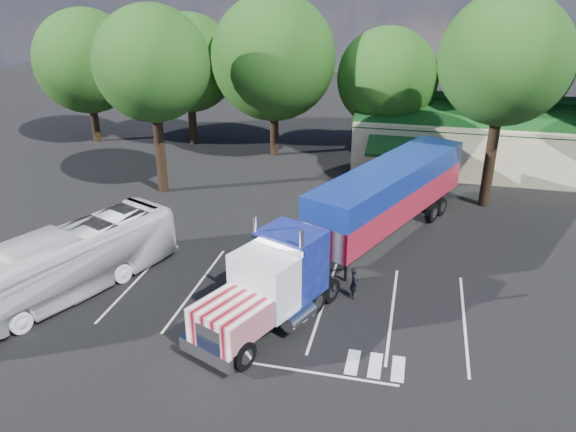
% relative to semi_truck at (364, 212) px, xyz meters
% --- Properties ---
extents(ground, '(120.00, 120.00, 0.00)m').
position_rel_semi_truck_xyz_m(ground, '(-4.39, 0.68, -2.63)').
color(ground, black).
rests_on(ground, ground).
extents(event_hall, '(24.20, 14.12, 5.55)m').
position_rel_semi_truck_xyz_m(event_hall, '(9.35, 18.49, -0.42)').
color(event_hall, beige).
rests_on(event_hall, ground).
extents(tree_row_a, '(9.00, 9.00, 11.68)m').
position_rel_semi_truck_xyz_m(tree_row_a, '(-26.39, 17.18, 4.53)').
color(tree_row_a, black).
rests_on(tree_row_a, ground).
extents(tree_row_b, '(8.40, 8.40, 11.35)m').
position_rel_semi_truck_xyz_m(tree_row_b, '(-17.39, 18.48, 4.50)').
color(tree_row_b, black).
rests_on(tree_row_b, ground).
extents(tree_row_c, '(10.00, 10.00, 13.05)m').
position_rel_semi_truck_xyz_m(tree_row_c, '(-9.39, 16.88, 5.41)').
color(tree_row_c, black).
rests_on(tree_row_c, ground).
extents(tree_row_d, '(8.00, 8.00, 10.60)m').
position_rel_semi_truck_xyz_m(tree_row_d, '(-0.39, 18.18, 3.95)').
color(tree_row_d, black).
rests_on(tree_row_d, ground).
extents(tree_row_e, '(9.60, 9.60, 12.90)m').
position_rel_semi_truck_xyz_m(tree_row_e, '(8.61, 18.68, 5.46)').
color(tree_row_e, black).
rests_on(tree_row_e, ground).
extents(tree_near_left, '(7.60, 7.60, 12.65)m').
position_rel_semi_truck_xyz_m(tree_near_left, '(-14.89, 6.68, 6.18)').
color(tree_near_left, black).
rests_on(tree_near_left, ground).
extents(tree_near_right, '(8.00, 8.00, 13.50)m').
position_rel_semi_truck_xyz_m(tree_near_right, '(7.11, 9.18, 6.83)').
color(tree_near_right, black).
rests_on(tree_near_right, ground).
extents(semi_truck, '(11.39, 21.39, 4.65)m').
position_rel_semi_truck_xyz_m(semi_truck, '(0.00, 0.00, 0.00)').
color(semi_truck, black).
rests_on(semi_truck, ground).
extents(woman, '(0.53, 0.66, 1.58)m').
position_rel_semi_truck_xyz_m(woman, '(0.11, -4.41, -1.84)').
color(woman, black).
rests_on(woman, ground).
extents(bicycle, '(0.88, 1.81, 0.91)m').
position_rel_semi_truck_xyz_m(bicycle, '(-2.59, 1.68, -2.18)').
color(bicycle, black).
rests_on(bicycle, ground).
extents(tour_bus, '(7.18, 11.89, 3.28)m').
position_rel_semi_truck_xyz_m(tour_bus, '(-13.35, -7.32, -0.99)').
color(tour_bus, silver).
rests_on(tour_bus, ground).
extents(silver_sedan, '(4.34, 2.54, 1.35)m').
position_rel_semi_truck_xyz_m(silver_sedan, '(0.61, 14.68, -1.95)').
color(silver_sedan, '#A8ACB0').
rests_on(silver_sedan, ground).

